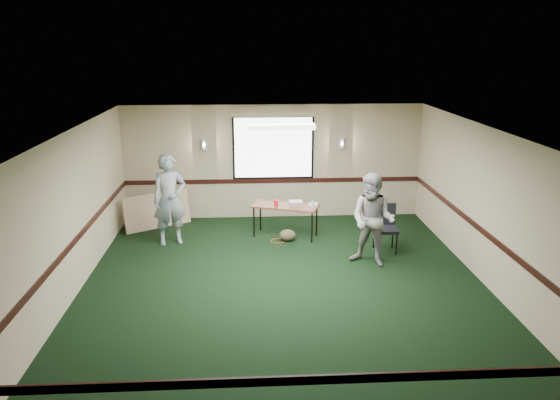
{
  "coord_description": "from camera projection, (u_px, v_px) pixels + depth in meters",
  "views": [
    {
      "loc": [
        -0.59,
        -8.59,
        4.08
      ],
      "look_at": [
        0.0,
        1.3,
        1.2
      ],
      "focal_mm": 35.0,
      "sensor_mm": 36.0,
      "label": 1
    }
  ],
  "objects": [
    {
      "name": "ground",
      "position": [
        284.0,
        288.0,
        9.41
      ],
      "size": [
        8.0,
        8.0,
        0.0
      ],
      "primitive_type": "plane",
      "color": "black",
      "rests_on": "ground"
    },
    {
      "name": "projector",
      "position": [
        296.0,
        203.0,
        11.72
      ],
      "size": [
        0.28,
        0.24,
        0.09
      ],
      "primitive_type": "cube",
      "rotation": [
        0.0,
        0.0,
        0.04
      ],
      "color": "#9899A0",
      "rests_on": "folding_table"
    },
    {
      "name": "folded_table",
      "position": [
        157.0,
        211.0,
        12.36
      ],
      "size": [
        1.43,
        1.01,
        0.79
      ],
      "primitive_type": "cube",
      "rotation": [
        -0.21,
        0.0,
        0.56
      ],
      "color": "tan",
      "rests_on": "ground"
    },
    {
      "name": "game_console",
      "position": [
        313.0,
        204.0,
        11.72
      ],
      "size": [
        0.19,
        0.16,
        0.05
      ],
      "primitive_type": "cube",
      "rotation": [
        0.0,
        0.0,
        -0.08
      ],
      "color": "white",
      "rests_on": "folding_table"
    },
    {
      "name": "room_shell",
      "position": [
        278.0,
        171.0,
        11.0
      ],
      "size": [
        8.0,
        8.02,
        8.0
      ],
      "color": "tan",
      "rests_on": "ground"
    },
    {
      "name": "folding_table",
      "position": [
        285.0,
        208.0,
        11.73
      ],
      "size": [
        1.51,
        1.0,
        0.7
      ],
      "rotation": [
        0.0,
        0.0,
        -0.35
      ],
      "color": "#5F2A1B",
      "rests_on": "ground"
    },
    {
      "name": "duffel_bag",
      "position": [
        288.0,
        235.0,
        11.59
      ],
      "size": [
        0.41,
        0.35,
        0.25
      ],
      "primitive_type": "ellipsoid",
      "rotation": [
        0.0,
        0.0,
        0.25
      ],
      "color": "#3F3724",
      "rests_on": "ground"
    },
    {
      "name": "cable_coil",
      "position": [
        278.0,
        241.0,
        11.59
      ],
      "size": [
        0.31,
        0.31,
        0.02
      ],
      "primitive_type": "torus",
      "rotation": [
        0.0,
        0.0,
        0.05
      ],
      "color": "red",
      "rests_on": "ground"
    },
    {
      "name": "person_left",
      "position": [
        170.0,
        200.0,
        11.24
      ],
      "size": [
        0.8,
        0.65,
        1.9
      ],
      "primitive_type": "imported",
      "rotation": [
        0.0,
        0.0,
        0.32
      ],
      "color": "#3F618C",
      "rests_on": "ground"
    },
    {
      "name": "red_cup",
      "position": [
        276.0,
        203.0,
        11.67
      ],
      "size": [
        0.09,
        0.09,
        0.13
      ],
      "primitive_type": "cylinder",
      "color": "red",
      "rests_on": "folding_table"
    },
    {
      "name": "conference_chair",
      "position": [
        385.0,
        224.0,
        11.0
      ],
      "size": [
        0.49,
        0.51,
        0.95
      ],
      "rotation": [
        0.0,
        0.0,
        -0.06
      ],
      "color": "black",
      "rests_on": "ground"
    },
    {
      "name": "water_bottle",
      "position": [
        313.0,
        205.0,
        11.43
      ],
      "size": [
        0.05,
        0.05,
        0.18
      ],
      "primitive_type": "cylinder",
      "color": "#94C4F2",
      "rests_on": "folding_table"
    },
    {
      "name": "person_right",
      "position": [
        373.0,
        220.0,
        10.17
      ],
      "size": [
        1.08,
        1.02,
        1.77
      ],
      "primitive_type": "imported",
      "rotation": [
        0.0,
        0.0,
        -0.55
      ],
      "color": "#7185B1",
      "rests_on": "ground"
    }
  ]
}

